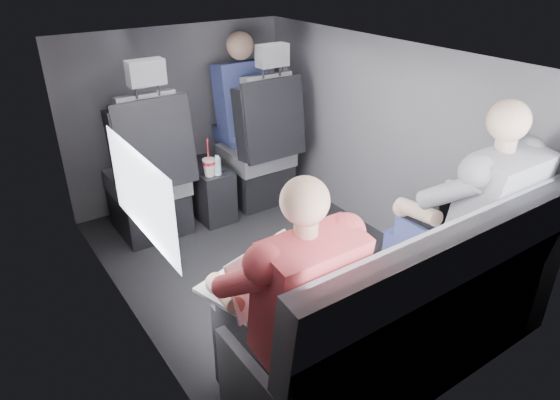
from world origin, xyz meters
TOP-DOWN VIEW (x-y plane):
  - floor at (0.00, 0.00)m, footprint 2.60×2.60m
  - ceiling at (0.00, 0.00)m, footprint 2.60×2.60m
  - panel_left at (-0.90, 0.00)m, footprint 0.02×2.60m
  - panel_right at (0.90, 0.00)m, footprint 0.02×2.60m
  - panel_front at (0.00, 1.30)m, footprint 1.80×0.02m
  - panel_back at (0.00, -1.30)m, footprint 1.80×0.02m
  - side_window at (-0.88, -0.30)m, footprint 0.02×0.75m
  - seatbelt at (0.45, 0.67)m, footprint 0.35×0.11m
  - front_seat_left at (-0.45, 0.84)m, footprint 0.52×0.58m
  - front_seat_right at (0.45, 0.84)m, footprint 0.52×0.58m
  - center_console at (0.00, 0.88)m, footprint 0.24×0.48m
  - rear_bench at (0.00, -1.06)m, footprint 1.60×0.57m
  - soda_cup at (-0.06, 0.72)m, footprint 0.09×0.09m
  - water_bottle at (0.00, 0.70)m, footprint 0.05×0.05m
  - laptop_white at (-0.63, -0.78)m, footprint 0.40×0.41m
  - laptop_black at (0.51, -0.83)m, footprint 0.31×0.28m
  - passenger_rear_left at (-0.58, -0.97)m, footprint 0.48×0.60m
  - passenger_rear_right at (0.53, -0.97)m, footprint 0.53×0.65m
  - passenger_front_right at (0.45, 1.10)m, footprint 0.42×0.42m

SIDE VIEW (x-z plane):
  - floor at x=0.00m, z-range 0.00..0.00m
  - center_console at x=0.00m, z-range 0.00..0.41m
  - rear_bench at x=0.00m, z-range -0.15..0.77m
  - front_seat_left at x=-0.45m, z-range -0.23..1.03m
  - front_seat_right at x=0.45m, z-range -0.23..1.03m
  - water_bottle at x=0.00m, z-range 0.39..0.54m
  - soda_cup at x=-0.06m, z-range 0.33..0.61m
  - passenger_rear_left at x=-0.58m, z-range 0.02..1.21m
  - laptop_black at x=0.51m, z-range 0.52..0.74m
  - laptop_white at x=-0.63m, z-range 0.51..0.76m
  - passenger_rear_right at x=0.53m, z-range 0.01..1.28m
  - panel_left at x=-0.90m, z-range 0.00..1.35m
  - panel_right at x=0.90m, z-range 0.00..1.35m
  - panel_front at x=0.00m, z-range 0.00..1.35m
  - panel_back at x=0.00m, z-range 0.00..1.35m
  - passenger_front_right at x=0.45m, z-range 0.32..1.19m
  - seatbelt at x=0.45m, z-range 0.50..1.10m
  - side_window at x=-0.88m, z-range 0.69..1.11m
  - ceiling at x=0.00m, z-range 1.35..1.35m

